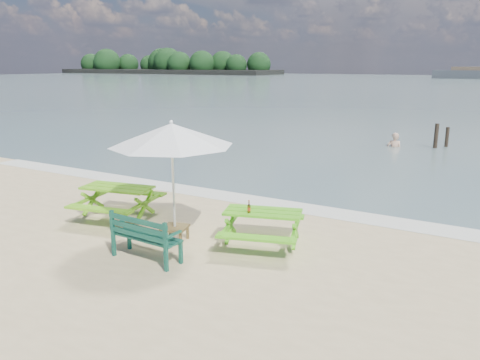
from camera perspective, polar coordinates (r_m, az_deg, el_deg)
The scene contains 11 objects.
sea at distance 91.80m, azimuth 26.29°, elevation 10.26°, with size 300.00×300.00×0.00m, color slate.
foam_strip at distance 13.11m, azimuth 1.80°, elevation -2.51°, with size 22.00×0.90×0.01m, color silver.
island_headland at distance 186.79m, azimuth -9.08°, elevation 13.69°, with size 90.00×22.00×7.60m.
picnic_table_left at distance 11.92m, azimuth -14.62°, elevation -2.74°, with size 2.02×2.17×0.81m.
picnic_table_right at distance 9.87m, azimuth 2.77°, elevation -5.96°, with size 2.02×2.14×0.76m.
park_bench at distance 9.38m, azimuth -11.31°, elevation -7.88°, with size 1.49×0.57×0.90m.
side_table at distance 10.23m, azimuth -7.92°, elevation -6.48°, with size 0.63×0.63×0.34m.
patio_umbrella at distance 9.70m, azimuth -8.34°, elevation 5.48°, with size 3.13×3.13×2.55m.
beer_bottle at distance 9.59m, azimuth 1.10°, elevation -3.53°, with size 0.07×0.07×0.26m.
swimmer at distance 22.87m, azimuth 18.24°, elevation 3.24°, with size 0.75×0.58×1.83m.
mooring_pilings at distance 23.27m, azimuth 23.23°, elevation 4.67°, with size 0.57×0.77×1.31m.
Camera 1 is at (5.83, -6.54, 3.73)m, focal length 35.00 mm.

